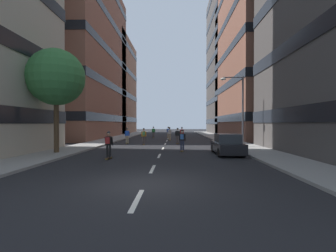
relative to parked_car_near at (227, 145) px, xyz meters
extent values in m
plane|color=black|center=(-4.93, 13.58, -0.70)|extent=(134.91, 134.91, 0.00)
cube|color=gray|center=(-12.60, 16.39, -0.63)|extent=(3.06, 61.83, 0.14)
cube|color=gray|center=(2.73, 16.39, -0.63)|extent=(3.06, 61.83, 0.14)
cube|color=silver|center=(-4.93, -10.90, -0.70)|extent=(0.16, 2.20, 0.01)
cube|color=silver|center=(-4.93, -5.90, -0.70)|extent=(0.16, 2.20, 0.01)
cube|color=silver|center=(-4.93, -0.90, -0.70)|extent=(0.16, 2.20, 0.01)
cube|color=silver|center=(-4.93, 4.10, -0.70)|extent=(0.16, 2.20, 0.01)
cube|color=silver|center=(-4.93, 9.10, -0.70)|extent=(0.16, 2.20, 0.01)
cube|color=silver|center=(-4.93, 14.10, -0.70)|extent=(0.16, 2.20, 0.01)
cube|color=silver|center=(-4.93, 19.10, -0.70)|extent=(0.16, 2.20, 0.01)
cube|color=silver|center=(-4.93, 24.10, -0.70)|extent=(0.16, 2.20, 0.01)
cube|color=silver|center=(-4.93, 29.10, -0.70)|extent=(0.16, 2.20, 0.01)
cube|color=silver|center=(-4.93, 34.10, -0.70)|extent=(0.16, 2.20, 0.01)
cube|color=silver|center=(-4.93, 39.10, -0.70)|extent=(0.16, 2.20, 0.01)
cube|color=brown|center=(-22.23, 21.44, 12.37)|extent=(16.20, 23.24, 26.14)
cube|color=black|center=(-22.23, 21.44, 2.44)|extent=(16.32, 23.36, 1.10)
cube|color=black|center=(-22.23, 21.44, 7.66)|extent=(16.32, 23.36, 1.10)
cube|color=black|center=(-22.23, 21.44, 12.89)|extent=(16.32, 23.36, 1.10)
cube|color=black|center=(-22.23, 21.44, 18.12)|extent=(16.32, 23.36, 1.10)
cube|color=#9E6B51|center=(-22.23, 37.96, 9.88)|extent=(16.20, 17.55, 21.17)
cube|color=black|center=(-22.23, 37.96, 2.48)|extent=(16.32, 17.67, 1.10)
cube|color=black|center=(-22.23, 37.96, 7.77)|extent=(16.32, 17.67, 1.10)
cube|color=black|center=(-22.23, 37.96, 13.06)|extent=(16.32, 17.67, 1.10)
cube|color=black|center=(-22.23, 37.96, 18.35)|extent=(16.32, 17.67, 1.10)
cube|color=brown|center=(12.36, 21.44, 12.11)|extent=(16.20, 22.01, 25.62)
cube|color=black|center=(12.36, 21.44, 2.37)|extent=(16.32, 22.13, 1.10)
cube|color=black|center=(12.36, 21.44, 7.50)|extent=(16.32, 22.13, 1.10)
cube|color=black|center=(12.36, 21.44, 12.62)|extent=(16.32, 22.13, 1.10)
cube|color=black|center=(12.36, 21.44, 17.75)|extent=(16.32, 22.13, 1.10)
cube|color=#4C4744|center=(12.36, 37.96, 15.24)|extent=(16.20, 17.31, 31.89)
cube|color=black|center=(12.36, 37.96, 2.03)|extent=(16.32, 17.43, 1.10)
cube|color=black|center=(12.36, 37.96, 6.59)|extent=(16.32, 17.43, 1.10)
cube|color=black|center=(12.36, 37.96, 11.14)|extent=(16.32, 17.43, 1.10)
cube|color=black|center=(12.36, 37.96, 15.70)|extent=(16.32, 17.43, 1.10)
cube|color=black|center=(12.36, 37.96, 20.26)|extent=(16.32, 17.43, 1.10)
cube|color=black|center=(12.36, 37.96, 24.81)|extent=(16.32, 17.43, 1.10)
cube|color=black|center=(12.36, 37.96, 29.37)|extent=(16.32, 17.43, 1.10)
cube|color=black|center=(0.00, 0.04, -0.17)|extent=(1.80, 4.40, 0.70)
cube|color=#2D3338|center=(0.00, -0.11, 0.50)|extent=(1.60, 2.10, 0.64)
cylinder|color=black|center=(-0.80, 1.49, -0.38)|extent=(0.22, 0.64, 0.64)
cylinder|color=black|center=(0.80, 1.49, -0.38)|extent=(0.22, 0.64, 0.64)
cylinder|color=black|center=(-0.80, -1.41, -0.38)|extent=(0.22, 0.64, 0.64)
cylinder|color=black|center=(0.80, -1.41, -0.38)|extent=(0.22, 0.64, 0.64)
cylinder|color=#4C3823|center=(-12.60, -0.22, 1.49)|extent=(0.36, 0.36, 4.10)
sphere|color=#387A3D|center=(-12.60, -0.22, 4.99)|extent=(4.15, 4.15, 4.15)
cylinder|color=#3F3F44|center=(2.43, 4.81, 2.69)|extent=(0.16, 0.16, 6.50)
cylinder|color=#3F3F44|center=(1.53, 4.81, 5.84)|extent=(1.80, 0.10, 0.10)
ellipsoid|color=silver|center=(0.63, 4.81, 5.69)|extent=(0.50, 0.30, 0.24)
cube|color=brown|center=(-3.56, 9.45, -0.62)|extent=(0.30, 0.92, 0.02)
cylinder|color=#D8BF4C|center=(-3.52, 9.76, -0.66)|extent=(0.19, 0.09, 0.07)
cylinder|color=#D8BF4C|center=(-3.59, 9.13, -0.66)|extent=(0.19, 0.09, 0.07)
cylinder|color=#594C47|center=(-3.65, 9.46, -0.21)|extent=(0.16, 0.16, 0.80)
cylinder|color=#594C47|center=(-3.47, 9.44, -0.21)|extent=(0.16, 0.16, 0.80)
cube|color=black|center=(-3.56, 9.45, 0.47)|extent=(0.34, 0.24, 0.55)
cylinder|color=black|center=(-3.77, 9.52, 0.44)|extent=(0.12, 0.24, 0.55)
cylinder|color=black|center=(-3.33, 9.47, 0.44)|extent=(0.12, 0.24, 0.55)
sphere|color=tan|center=(-3.55, 9.47, 0.92)|extent=(0.22, 0.22, 0.22)
sphere|color=black|center=(-3.55, 9.47, 0.97)|extent=(0.21, 0.21, 0.21)
cube|color=brown|center=(-9.26, 9.51, -0.62)|extent=(0.24, 0.91, 0.02)
cylinder|color=#D8BF4C|center=(-9.25, 9.83, -0.66)|extent=(0.18, 0.08, 0.07)
cylinder|color=#D8BF4C|center=(-9.28, 9.19, -0.66)|extent=(0.18, 0.08, 0.07)
cylinder|color=tan|center=(-9.35, 9.52, -0.21)|extent=(0.15, 0.15, 0.80)
cylinder|color=tan|center=(-9.17, 9.51, -0.21)|extent=(0.15, 0.15, 0.80)
cube|color=blue|center=(-9.26, 9.51, 0.47)|extent=(0.33, 0.22, 0.55)
cylinder|color=blue|center=(-9.48, 9.57, 0.44)|extent=(0.10, 0.23, 0.55)
cylinder|color=blue|center=(-9.04, 9.55, 0.44)|extent=(0.10, 0.23, 0.55)
sphere|color=#997051|center=(-9.26, 9.53, 0.92)|extent=(0.22, 0.22, 0.22)
sphere|color=black|center=(-9.26, 9.53, 0.97)|extent=(0.21, 0.21, 0.21)
cube|color=brown|center=(-7.18, 8.00, -0.62)|extent=(0.31, 0.92, 0.02)
cylinder|color=#D8BF4C|center=(-7.22, 8.31, -0.66)|extent=(0.19, 0.09, 0.07)
cylinder|color=#D8BF4C|center=(-7.14, 7.68, -0.66)|extent=(0.19, 0.09, 0.07)
cylinder|color=#594C47|center=(-7.27, 7.98, -0.21)|extent=(0.16, 0.16, 0.80)
cylinder|color=#594C47|center=(-7.09, 8.01, -0.21)|extent=(0.16, 0.16, 0.80)
cube|color=orange|center=(-7.18, 8.00, 0.47)|extent=(0.34, 0.24, 0.55)
cylinder|color=orange|center=(-7.40, 8.02, 0.44)|extent=(0.12, 0.24, 0.55)
cylinder|color=orange|center=(-6.96, 8.07, 0.44)|extent=(0.12, 0.24, 0.55)
sphere|color=tan|center=(-7.18, 8.02, 0.92)|extent=(0.22, 0.22, 0.22)
sphere|color=black|center=(-7.18, 8.02, 0.97)|extent=(0.21, 0.21, 0.21)
cube|color=#4C8C4C|center=(-7.15, 7.82, 0.50)|extent=(0.28, 0.19, 0.40)
cube|color=brown|center=(-7.30, 20.89, -0.62)|extent=(0.25, 0.91, 0.02)
cylinder|color=#D8BF4C|center=(-7.29, 21.21, -0.66)|extent=(0.18, 0.08, 0.07)
cylinder|color=#D8BF4C|center=(-7.32, 20.57, -0.66)|extent=(0.18, 0.08, 0.07)
cylinder|color=#594C47|center=(-7.39, 20.90, -0.21)|extent=(0.15, 0.15, 0.80)
cylinder|color=#594C47|center=(-7.21, 20.89, -0.21)|extent=(0.15, 0.15, 0.80)
cube|color=green|center=(-7.30, 20.89, 0.47)|extent=(0.33, 0.22, 0.55)
cylinder|color=green|center=(-7.52, 20.95, 0.44)|extent=(0.10, 0.23, 0.55)
cylinder|color=green|center=(-7.08, 20.93, 0.44)|extent=(0.10, 0.23, 0.55)
sphere|color=#997051|center=(-7.30, 20.91, 0.92)|extent=(0.22, 0.22, 0.22)
sphere|color=black|center=(-7.30, 20.91, 0.97)|extent=(0.21, 0.21, 0.21)
cube|color=brown|center=(-4.95, 20.99, -0.62)|extent=(0.38, 0.92, 0.02)
cylinder|color=#D8BF4C|center=(-4.88, 21.30, -0.66)|extent=(0.19, 0.11, 0.07)
cylinder|color=#D8BF4C|center=(-5.02, 20.68, -0.66)|extent=(0.19, 0.11, 0.07)
cylinder|color=tan|center=(-5.04, 21.01, -0.21)|extent=(0.17, 0.17, 0.80)
cylinder|color=tan|center=(-4.86, 20.97, -0.21)|extent=(0.17, 0.17, 0.80)
cube|color=blue|center=(-4.95, 20.99, 0.47)|extent=(0.35, 0.26, 0.55)
cylinder|color=blue|center=(-5.15, 21.08, 0.44)|extent=(0.14, 0.24, 0.55)
cylinder|color=blue|center=(-4.72, 20.99, 0.44)|extent=(0.14, 0.24, 0.55)
sphere|color=#997051|center=(-4.95, 21.01, 0.92)|extent=(0.22, 0.22, 0.22)
sphere|color=black|center=(-4.95, 21.01, 0.97)|extent=(0.21, 0.21, 0.21)
cube|color=brown|center=(-4.59, 15.07, -0.62)|extent=(0.40, 0.92, 0.02)
cylinder|color=#D8BF4C|center=(-4.66, 15.39, -0.66)|extent=(0.19, 0.11, 0.07)
cylinder|color=#D8BF4C|center=(-4.52, 14.76, -0.66)|extent=(0.19, 0.11, 0.07)
cylinder|color=tan|center=(-4.68, 15.05, -0.21)|extent=(0.17, 0.17, 0.80)
cylinder|color=tan|center=(-4.50, 15.09, -0.21)|extent=(0.17, 0.17, 0.80)
cube|color=white|center=(-4.59, 15.07, 0.47)|extent=(0.36, 0.27, 0.55)
cylinder|color=white|center=(-4.81, 15.07, 0.44)|extent=(0.14, 0.24, 0.55)
cylinder|color=white|center=(-4.38, 15.17, 0.44)|extent=(0.14, 0.24, 0.55)
sphere|color=#997051|center=(-4.59, 15.09, 0.92)|extent=(0.22, 0.22, 0.22)
sphere|color=black|center=(-4.59, 15.09, 0.97)|extent=(0.21, 0.21, 0.21)
cube|color=beige|center=(-4.55, 14.90, 0.50)|extent=(0.29, 0.21, 0.40)
cube|color=brown|center=(-3.24, 1.89, -0.62)|extent=(0.32, 0.92, 0.02)
cylinder|color=#D8BF4C|center=(-3.20, 2.20, -0.66)|extent=(0.19, 0.09, 0.07)
cylinder|color=#D8BF4C|center=(-3.29, 1.57, -0.66)|extent=(0.19, 0.09, 0.07)
cylinder|color=#2D334C|center=(-3.33, 1.90, -0.21)|extent=(0.16, 0.16, 0.80)
cylinder|color=#2D334C|center=(-3.16, 1.87, -0.21)|extent=(0.16, 0.16, 0.80)
cube|color=black|center=(-3.24, 1.89, 0.47)|extent=(0.34, 0.24, 0.55)
cylinder|color=black|center=(-3.45, 1.97, 0.44)|extent=(0.12, 0.24, 0.55)
cylinder|color=black|center=(-3.02, 1.90, 0.44)|extent=(0.12, 0.24, 0.55)
sphere|color=beige|center=(-3.24, 1.91, 0.92)|extent=(0.22, 0.22, 0.22)
sphere|color=black|center=(-3.24, 1.91, 0.97)|extent=(0.21, 0.21, 0.21)
cube|color=#3F72BF|center=(-3.27, 1.71, 0.50)|extent=(0.28, 0.20, 0.40)
cube|color=brown|center=(-2.91, 15.91, -0.62)|extent=(0.26, 0.91, 0.02)
cylinder|color=#D8BF4C|center=(-2.93, 16.23, -0.66)|extent=(0.18, 0.08, 0.07)
cylinder|color=#D8BF4C|center=(-2.89, 15.59, -0.66)|extent=(0.18, 0.08, 0.07)
cylinder|color=tan|center=(-3.00, 15.90, -0.21)|extent=(0.15, 0.15, 0.80)
cylinder|color=tan|center=(-2.82, 15.92, -0.21)|extent=(0.15, 0.15, 0.80)
cube|color=red|center=(-2.91, 15.91, 0.47)|extent=(0.33, 0.22, 0.55)
cylinder|color=red|center=(-3.13, 15.95, 0.44)|extent=(0.10, 0.23, 0.55)
cylinder|color=red|center=(-2.69, 15.97, 0.44)|extent=(0.10, 0.23, 0.55)
sphere|color=tan|center=(-2.91, 15.93, 0.92)|extent=(0.22, 0.22, 0.22)
sphere|color=black|center=(-2.91, 15.93, 0.97)|extent=(0.21, 0.21, 0.21)
cube|color=beige|center=(-2.90, 15.73, 0.50)|extent=(0.27, 0.18, 0.40)
cube|color=brown|center=(-8.07, -2.56, -0.62)|extent=(0.29, 0.92, 0.02)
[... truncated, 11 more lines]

